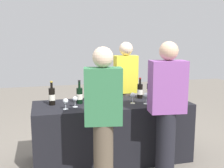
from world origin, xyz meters
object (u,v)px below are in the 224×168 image
object	(u,v)px
wine_glass_0	(66,102)
guest_0	(103,117)
wine_bottle_3	(96,92)
wine_bottle_0	(52,96)
wine_glass_2	(108,97)
wine_bottle_2	(88,93)
wine_bottle_4	(140,91)
wine_bottle_5	(149,91)
wine_glass_4	(146,96)
wine_bottle_6	(161,91)
wine_glass_3	(133,96)
wine_glass_1	(75,99)
server_pouring	(126,87)
guest_1	(167,106)
wine_bottle_1	(80,95)

from	to	relation	value
wine_glass_0	guest_0	distance (m)	0.67
wine_bottle_3	wine_glass_0	world-z (taller)	wine_bottle_3
wine_bottle_0	wine_glass_2	xyz separation A→B (m)	(0.69, -0.16, -0.02)
wine_bottle_2	wine_bottle_4	size ratio (longest dim) A/B	1.06
wine_bottle_5	wine_glass_4	world-z (taller)	wine_bottle_5
wine_glass_2	wine_glass_4	world-z (taller)	wine_glass_4
wine_glass_2	wine_bottle_2	bearing A→B (deg)	129.66
wine_bottle_5	wine_bottle_6	distance (m)	0.16
wine_bottle_2	wine_glass_3	bearing A→B (deg)	-28.30
wine_bottle_0	wine_glass_1	size ratio (longest dim) A/B	2.27
wine_bottle_2	wine_glass_1	world-z (taller)	wine_bottle_2
wine_bottle_2	server_pouring	world-z (taller)	server_pouring
wine_bottle_2	wine_bottle_5	distance (m)	0.86
wine_glass_4	guest_1	world-z (taller)	guest_1
wine_bottle_4	wine_glass_0	bearing A→B (deg)	-162.56
wine_bottle_4	wine_bottle_6	bearing A→B (deg)	-15.64
wine_bottle_0	wine_bottle_4	xyz separation A→B (m)	(1.21, 0.07, -0.01)
wine_bottle_4	guest_0	distance (m)	1.19
wine_bottle_1	wine_glass_3	distance (m)	0.69
wine_bottle_6	wine_glass_1	world-z (taller)	wine_bottle_6
guest_0	wine_glass_1	bearing A→B (deg)	116.87
wine_bottle_4	wine_glass_1	world-z (taller)	wine_bottle_4
wine_bottle_6	guest_1	bearing A→B (deg)	-109.56
wine_bottle_6	guest_1	world-z (taller)	guest_1
wine_bottle_5	server_pouring	distance (m)	0.55
wine_bottle_2	wine_glass_1	bearing A→B (deg)	-127.26
wine_bottle_0	wine_glass_2	world-z (taller)	wine_bottle_0
wine_bottle_5	guest_0	world-z (taller)	guest_0
wine_glass_0	guest_0	bearing A→B (deg)	-61.23
wine_bottle_3	wine_bottle_5	size ratio (longest dim) A/B	1.01
wine_glass_4	guest_1	xyz separation A→B (m)	(0.07, -0.44, -0.03)
wine_bottle_5	wine_bottle_2	bearing A→B (deg)	176.62
wine_bottle_0	wine_bottle_3	bearing A→B (deg)	7.50
wine_bottle_5	wine_glass_4	bearing A→B (deg)	-118.48
wine_glass_2	wine_glass_4	xyz separation A→B (m)	(0.48, -0.10, 0.01)
wine_bottle_1	wine_bottle_5	bearing A→B (deg)	3.55
wine_bottle_3	wine_glass_2	xyz separation A→B (m)	(0.11, -0.23, -0.02)
wine_glass_3	server_pouring	size ratio (longest dim) A/B	0.09
wine_bottle_4	wine_glass_2	size ratio (longest dim) A/B	2.22
wine_bottle_1	wine_bottle_3	xyz separation A→B (m)	(0.24, 0.09, 0.01)
wine_bottle_4	guest_1	xyz separation A→B (m)	(0.04, -0.77, -0.03)
wine_bottle_2	guest_1	bearing A→B (deg)	-45.86
wine_bottle_1	wine_bottle_4	distance (m)	0.87
wine_glass_1	server_pouring	bearing A→B (deg)	39.99
wine_bottle_0	wine_glass_3	xyz separation A→B (m)	(1.02, -0.19, -0.01)
wine_bottle_3	guest_1	world-z (taller)	guest_1
wine_bottle_1	wine_glass_1	distance (m)	0.19
wine_bottle_1	wine_glass_0	xyz separation A→B (m)	(-0.20, -0.25, -0.01)
wine_bottle_4	server_pouring	bearing A→B (deg)	96.22
wine_bottle_2	wine_bottle_5	xyz separation A→B (m)	(0.86, -0.05, -0.01)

